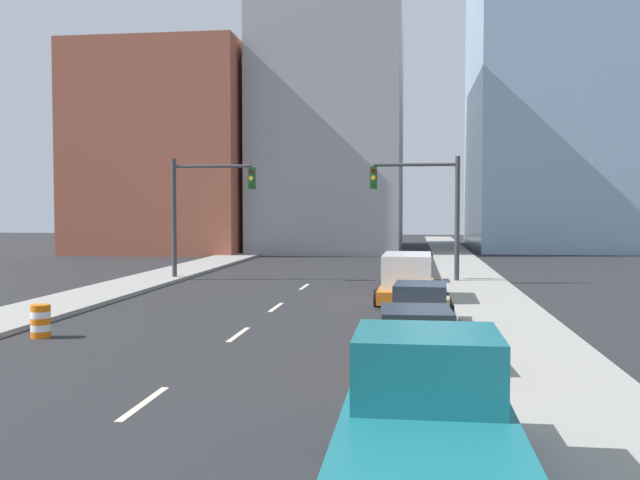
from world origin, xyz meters
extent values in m
cube|color=gray|center=(-8.12, 44.96, 0.08)|extent=(3.09, 89.93, 0.16)
cube|color=gray|center=(8.12, 44.96, 0.08)|extent=(3.09, 89.93, 0.16)
cube|color=beige|center=(0.00, 14.00, 0.00)|extent=(0.16, 2.40, 0.01)
cube|color=beige|center=(0.00, 21.43, 0.00)|extent=(0.16, 2.40, 0.01)
cube|color=beige|center=(0.00, 27.19, 0.00)|extent=(0.16, 2.40, 0.01)
cube|color=beige|center=(0.00, 34.17, 0.00)|extent=(0.16, 2.40, 0.01)
cube|color=#9E513D|center=(-15.41, 60.94, 8.42)|extent=(14.00, 16.00, 16.83)
cube|color=#99999E|center=(-2.00, 64.94, 10.62)|extent=(12.00, 20.00, 21.24)
cube|color=#8CADC6|center=(16.98, 68.94, 17.43)|extent=(13.00, 20.00, 34.87)
cylinder|color=#38383D|center=(-7.15, 36.53, 3.12)|extent=(0.24, 0.24, 6.24)
cylinder|color=#38383D|center=(-5.10, 36.53, 5.84)|extent=(4.10, 0.16, 0.16)
cube|color=#194C1E|center=(-3.05, 36.53, 5.21)|extent=(0.34, 0.32, 1.10)
cylinder|color=#4C0C0C|center=(-3.05, 36.36, 5.55)|extent=(0.22, 0.04, 0.22)
cylinder|color=yellow|center=(-3.05, 36.36, 5.21)|extent=(0.22, 0.04, 0.22)
cylinder|color=#0C3F14|center=(-3.05, 36.36, 4.87)|extent=(0.22, 0.04, 0.22)
cylinder|color=#38383D|center=(7.21, 36.53, 3.12)|extent=(0.24, 0.24, 6.24)
cylinder|color=#38383D|center=(5.17, 36.53, 5.84)|extent=(4.10, 0.16, 0.16)
cube|color=#194C1E|center=(3.12, 36.53, 5.21)|extent=(0.34, 0.32, 1.10)
cylinder|color=#4C0C0C|center=(3.12, 36.36, 5.55)|extent=(0.22, 0.04, 0.22)
cylinder|color=yellow|center=(3.12, 36.36, 5.21)|extent=(0.22, 0.04, 0.22)
cylinder|color=#0C3F14|center=(3.12, 36.36, 4.87)|extent=(0.22, 0.04, 0.22)
cylinder|color=orange|center=(-5.52, 20.22, 0.10)|extent=(0.56, 0.56, 0.19)
cylinder|color=white|center=(-5.52, 20.22, 0.29)|extent=(0.56, 0.56, 0.19)
cylinder|color=orange|center=(-5.52, 20.22, 0.47)|extent=(0.56, 0.56, 0.19)
cylinder|color=white|center=(-5.52, 20.22, 0.67)|extent=(0.56, 0.56, 0.19)
cylinder|color=orange|center=(-5.52, 20.22, 0.85)|extent=(0.56, 0.56, 0.19)
cube|color=#196B75|center=(5.28, 9.79, 0.66)|extent=(2.20, 6.28, 0.96)
cube|color=#196B75|center=(5.28, 10.73, 1.60)|extent=(1.93, 1.89, 0.93)
cylinder|color=black|center=(4.15, 11.74, 0.32)|extent=(0.22, 0.64, 0.63)
cylinder|color=black|center=(6.41, 11.73, 0.32)|extent=(0.22, 0.64, 0.63)
cube|color=gold|center=(5.15, 17.08, 0.52)|extent=(2.00, 4.44, 0.67)
cube|color=#1E2838|center=(5.15, 17.08, 1.17)|extent=(1.66, 2.04, 0.62)
cylinder|color=black|center=(4.17, 18.38, 0.34)|extent=(0.26, 0.68, 0.67)
cylinder|color=black|center=(6.00, 18.48, 0.34)|extent=(0.26, 0.68, 0.67)
cylinder|color=black|center=(4.31, 15.69, 0.34)|extent=(0.26, 0.68, 0.67)
cylinder|color=black|center=(6.14, 15.78, 0.34)|extent=(0.26, 0.68, 0.67)
cube|color=tan|center=(5.31, 22.50, 0.52)|extent=(1.94, 4.46, 0.67)
cube|color=#1E2838|center=(5.31, 22.50, 1.16)|extent=(1.62, 2.04, 0.62)
cylinder|color=black|center=(4.47, 23.90, 0.33)|extent=(0.25, 0.66, 0.65)
cylinder|color=black|center=(6.27, 23.82, 0.33)|extent=(0.25, 0.66, 0.65)
cylinder|color=black|center=(4.34, 21.19, 0.33)|extent=(0.25, 0.66, 0.65)
cylinder|color=black|center=(6.14, 21.10, 0.33)|extent=(0.25, 0.66, 0.65)
cube|color=orange|center=(4.86, 29.62, 0.43)|extent=(2.22, 5.83, 0.48)
cube|color=silver|center=(4.86, 29.33, 1.29)|extent=(1.92, 3.62, 1.24)
cylinder|color=black|center=(3.81, 31.44, 0.34)|extent=(0.23, 0.68, 0.67)
cylinder|color=black|center=(5.98, 31.39, 0.34)|extent=(0.23, 0.68, 0.67)
cylinder|color=black|center=(3.74, 27.85, 0.34)|extent=(0.23, 0.68, 0.67)
cylinder|color=black|center=(5.91, 27.81, 0.34)|extent=(0.23, 0.68, 0.67)
cube|color=maroon|center=(4.81, 36.13, 0.50)|extent=(1.74, 4.38, 0.63)
cube|color=#1E2838|center=(4.81, 36.13, 1.11)|extent=(1.53, 1.97, 0.59)
cylinder|color=black|center=(3.92, 37.48, 0.33)|extent=(0.22, 0.66, 0.66)
cylinder|color=black|center=(5.71, 37.48, 0.33)|extent=(0.22, 0.66, 0.66)
cylinder|color=black|center=(3.91, 34.77, 0.33)|extent=(0.22, 0.66, 0.66)
cylinder|color=black|center=(5.70, 34.77, 0.33)|extent=(0.22, 0.66, 0.66)
camera|label=1|loc=(5.08, 1.13, 3.73)|focal=40.00mm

